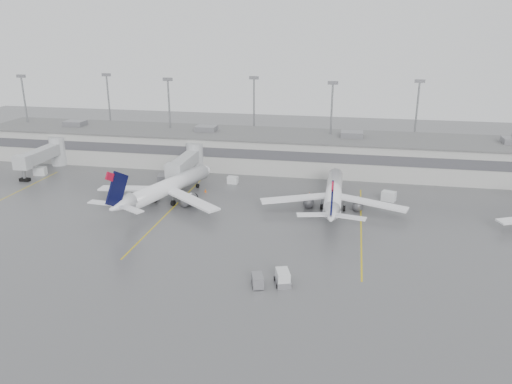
# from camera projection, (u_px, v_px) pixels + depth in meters

# --- Properties ---
(ground) EXTENTS (260.00, 260.00, 0.00)m
(ground) POSITION_uv_depth(u_px,v_px,m) (229.00, 284.00, 66.88)
(ground) COLOR #4F4F52
(ground) RESTS_ON ground
(terminal) EXTENTS (152.00, 17.00, 9.45)m
(terminal) POSITION_uv_depth(u_px,v_px,m) (287.00, 151.00, 119.43)
(terminal) COLOR #B1B1AC
(terminal) RESTS_ON ground
(light_masts) EXTENTS (142.40, 8.00, 20.60)m
(light_masts) POSITION_uv_depth(u_px,v_px,m) (291.00, 114.00, 122.26)
(light_masts) COLOR gray
(light_masts) RESTS_ON ground
(jet_bridge_left) EXTENTS (4.00, 17.20, 7.00)m
(jet_bridge_left) POSITION_uv_depth(u_px,v_px,m) (48.00, 154.00, 118.18)
(jet_bridge_left) COLOR #A5A7AA
(jet_bridge_left) RESTS_ON ground
(jet_bridge_right) EXTENTS (4.00, 17.20, 7.00)m
(jet_bridge_right) POSITION_uv_depth(u_px,v_px,m) (189.00, 161.00, 111.84)
(jet_bridge_right) COLOR #A5A7AA
(jet_bridge_right) RESTS_ON ground
(stand_markings) EXTENTS (105.25, 40.00, 0.01)m
(stand_markings) POSITION_uv_depth(u_px,v_px,m) (261.00, 219.00, 89.18)
(stand_markings) COLOR gold
(stand_markings) RESTS_ON ground
(jet_mid_left) EXTENTS (26.68, 30.37, 10.13)m
(jet_mid_left) POSITION_uv_depth(u_px,v_px,m) (165.00, 188.00, 95.94)
(jet_mid_left) COLOR white
(jet_mid_left) RESTS_ON ground
(jet_mid_right) EXTENTS (27.11, 30.37, 9.83)m
(jet_mid_right) POSITION_uv_depth(u_px,v_px,m) (334.00, 194.00, 92.76)
(jet_mid_right) COLOR white
(jet_mid_right) RESTS_ON ground
(baggage_tug) EXTENTS (2.77, 3.51, 1.98)m
(baggage_tug) POSITION_uv_depth(u_px,v_px,m) (283.00, 279.00, 66.64)
(baggage_tug) COLOR silver
(baggage_tug) RESTS_ON ground
(baggage_cart) EXTENTS (2.12, 2.81, 1.60)m
(baggage_cart) POSITION_uv_depth(u_px,v_px,m) (258.00, 281.00, 66.09)
(baggage_cart) COLOR slate
(baggage_cart) RESTS_ON ground
(gse_uld_a) EXTENTS (2.89, 2.18, 1.86)m
(gse_uld_a) POSITION_uv_depth(u_px,v_px,m) (40.00, 171.00, 114.58)
(gse_uld_a) COLOR silver
(gse_uld_a) RESTS_ON ground
(gse_uld_b) EXTENTS (2.32, 1.63, 1.58)m
(gse_uld_b) POSITION_uv_depth(u_px,v_px,m) (233.00, 180.00, 108.54)
(gse_uld_b) COLOR silver
(gse_uld_b) RESTS_ON ground
(gse_uld_c) EXTENTS (3.06, 2.51, 1.86)m
(gse_uld_c) POSITION_uv_depth(u_px,v_px,m) (389.00, 196.00, 98.04)
(gse_uld_c) COLOR silver
(gse_uld_c) RESTS_ON ground
(gse_loader) EXTENTS (2.88, 3.81, 2.12)m
(gse_loader) POSITION_uv_depth(u_px,v_px,m) (163.00, 180.00, 107.98)
(gse_loader) COLOR slate
(gse_loader) RESTS_ON ground
(cone_a) EXTENTS (0.39, 0.39, 0.61)m
(cone_a) POSITION_uv_depth(u_px,v_px,m) (34.00, 175.00, 114.13)
(cone_a) COLOR #F45E05
(cone_a) RESTS_ON ground
(cone_b) EXTENTS (0.45, 0.45, 0.71)m
(cone_b) POSITION_uv_depth(u_px,v_px,m) (205.00, 191.00, 103.05)
(cone_b) COLOR #F45E05
(cone_b) RESTS_ON ground
(cone_c) EXTENTS (0.38, 0.38, 0.61)m
(cone_c) POSITION_uv_depth(u_px,v_px,m) (310.00, 193.00, 101.52)
(cone_c) COLOR #F45E05
(cone_c) RESTS_ON ground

